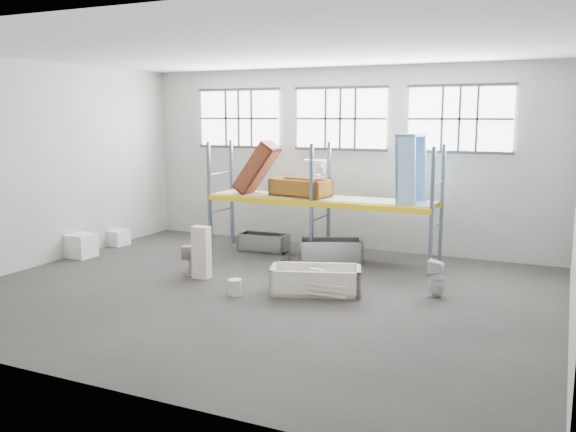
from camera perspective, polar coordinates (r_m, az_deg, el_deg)
The scene contains 33 objects.
floor at distance 13.04m, azimuth -2.80°, elevation -7.28°, with size 12.00×10.00×0.10m, color #45403A.
ceiling at distance 12.57m, azimuth -2.99°, elevation 15.60°, with size 12.00×10.00×0.10m, color silver.
wall_back at distance 17.16m, azimuth 5.02°, elevation 5.39°, with size 12.00×0.10×5.00m, color #A3A096.
wall_front at distance 8.45m, azimuth -19.06°, elevation 0.77°, with size 12.00×0.10×5.00m, color #A5A399.
wall_left at distance 16.27m, azimuth -22.17°, elevation 4.51°, with size 0.10×10.00×5.00m, color #AFADA3.
window_left at distance 18.36m, azimuth -4.60°, elevation 9.09°, with size 2.60×0.04×1.60m, color white.
window_mid at distance 17.02m, azimuth 4.95°, elevation 9.06°, with size 2.60×0.04×1.60m, color white.
window_right at distance 16.20m, azimuth 15.76°, elevation 8.73°, with size 2.60×0.04×1.60m, color white.
rack_upright_la at distance 16.65m, azimuth -7.36°, elevation 1.77°, with size 0.08×0.08×3.00m, color slate.
rack_upright_lb at distance 17.67m, azimuth -5.28°, elevation 2.24°, with size 0.08×0.08×3.00m, color slate.
rack_upright_ma at distance 15.28m, azimuth 2.21°, elevation 1.15°, with size 0.08×0.08×3.00m, color slate.
rack_upright_mb at distance 16.38m, azimuth 3.84°, elevation 1.69°, with size 0.08×0.08×3.00m, color slate.
rack_upright_ra at distance 14.40m, azimuth 13.29°, elevation 0.40°, with size 0.08×0.08×3.00m, color slate.
rack_upright_rb at distance 15.57m, azimuth 14.19°, elevation 1.02°, with size 0.08×0.08×3.00m, color slate.
rack_beam_front at distance 15.28m, azimuth 2.21°, elevation 1.15°, with size 6.00×0.10×0.14m, color yellow.
rack_beam_back at distance 16.38m, azimuth 3.84°, elevation 1.69°, with size 6.00×0.10×0.14m, color yellow.
shelf_deck at distance 15.82m, azimuth 3.05°, elevation 1.72°, with size 5.90×1.10×0.03m, color gray.
wet_patch at distance 15.38m, azimuth 1.89°, elevation -4.48°, with size 1.80×1.80×0.00m, color black.
bathtub_beige at distance 12.88m, azimuth 2.60°, elevation -5.99°, with size 1.88×0.88×0.55m, color silver, non-canonical shape.
cistern_spare at distance 13.00m, azimuth 2.87°, elevation -5.83°, with size 0.42×0.20×0.40m, color beige.
sink_in_tub at distance 13.11m, azimuth 0.49°, elevation -6.22°, with size 0.48×0.48×0.16m, color beige.
toilet_beige at distance 14.59m, azimuth -8.82°, elevation -3.91°, with size 0.40×0.71×0.72m, color beige.
cistern_tall at distance 14.07m, azimuth -8.10°, elevation -3.39°, with size 0.39×0.25×1.20m, color #F5DBCC.
toilet_white at distance 12.92m, azimuth 13.78°, elevation -5.68°, with size 0.35×0.36×0.78m, color silver.
steel_tub_left at distance 16.74m, azimuth -2.28°, elevation -2.48°, with size 1.33×0.62×0.49m, color #96989D, non-canonical shape.
steel_tub_right at distance 15.51m, azimuth 3.99°, elevation -3.28°, with size 1.60×0.75×0.59m, color #A7A9AD, non-canonical shape.
rust_tub_flat at distance 15.94m, azimuth 1.16°, elevation 2.66°, with size 1.57×0.73×0.44m, color #965A18, non-canonical shape.
rust_tub_tilted at distance 16.43m, azimuth -2.92°, elevation 4.52°, with size 1.50×0.70×0.42m, color maroon, non-canonical shape.
sink_on_shelf at distance 15.68m, azimuth 2.53°, elevation 3.55°, with size 0.59×0.46×0.53m, color white.
blue_tub_upright at distance 15.01m, azimuth 11.43°, elevation 4.26°, with size 1.72×0.81×0.48m, color #85B8E5, non-canonical shape.
bucket at distance 12.77m, azimuth -5.00°, elevation -6.66°, with size 0.29×0.29×0.33m, color beige.
carton_near at distance 16.95m, azimuth -18.91°, elevation -2.63°, with size 0.72×0.62×0.62m, color white.
carton_far at distance 18.17m, azimuth -15.66°, elevation -1.96°, with size 0.53×0.53×0.44m, color white.
Camera 1 is at (5.83, -11.05, 3.69)m, focal length 38.01 mm.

